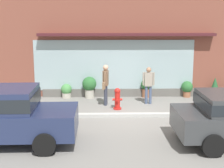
{
  "coord_description": "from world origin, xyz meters",
  "views": [
    {
      "loc": [
        -0.98,
        -12.03,
        3.64
      ],
      "look_at": [
        -0.69,
        1.2,
        0.95
      ],
      "focal_mm": 53.59,
      "sensor_mm": 36.0,
      "label": 1
    }
  ],
  "objects_px": {
    "fire_hydrant": "(117,99)",
    "potted_plant_doorstep": "(66,91)",
    "pedestrian_passerby": "(148,83)",
    "potted_plant_trailing_edge": "(146,87)",
    "potted_plant_window_left": "(215,88)",
    "potted_plant_low_front": "(187,88)",
    "pedestrian_with_handbag": "(105,82)",
    "potted_plant_window_center": "(89,86)"
  },
  "relations": [
    {
      "from": "potted_plant_trailing_edge",
      "to": "potted_plant_window_left",
      "type": "xyz_separation_m",
      "value": [
        3.11,
        -0.14,
        -0.02
      ]
    },
    {
      "from": "fire_hydrant",
      "to": "pedestrian_with_handbag",
      "type": "xyz_separation_m",
      "value": [
        -0.47,
        0.64,
        0.56
      ]
    },
    {
      "from": "potted_plant_trailing_edge",
      "to": "potted_plant_low_front",
      "type": "height_order",
      "value": "potted_plant_trailing_edge"
    },
    {
      "from": "potted_plant_window_left",
      "to": "potted_plant_trailing_edge",
      "type": "bearing_deg",
      "value": 177.35
    },
    {
      "from": "potted_plant_doorstep",
      "to": "potted_plant_low_front",
      "type": "relative_size",
      "value": 0.86
    },
    {
      "from": "fire_hydrant",
      "to": "pedestrian_with_handbag",
      "type": "relative_size",
      "value": 0.51
    },
    {
      "from": "potted_plant_window_center",
      "to": "potted_plant_window_left",
      "type": "bearing_deg",
      "value": -0.33
    },
    {
      "from": "fire_hydrant",
      "to": "potted_plant_window_center",
      "type": "distance_m",
      "value": 2.26
    },
    {
      "from": "fire_hydrant",
      "to": "potted_plant_window_center",
      "type": "xyz_separation_m",
      "value": [
        -1.19,
        1.91,
        0.14
      ]
    },
    {
      "from": "potted_plant_low_front",
      "to": "fire_hydrant",
      "type": "bearing_deg",
      "value": -148.66
    },
    {
      "from": "fire_hydrant",
      "to": "potted_plant_window_left",
      "type": "relative_size",
      "value": 0.93
    },
    {
      "from": "fire_hydrant",
      "to": "pedestrian_with_handbag",
      "type": "height_order",
      "value": "pedestrian_with_handbag"
    },
    {
      "from": "potted_plant_low_front",
      "to": "pedestrian_passerby",
      "type": "bearing_deg",
      "value": -148.63
    },
    {
      "from": "pedestrian_with_handbag",
      "to": "fire_hydrant",
      "type": "bearing_deg",
      "value": 46.11
    },
    {
      "from": "potted_plant_trailing_edge",
      "to": "potted_plant_window_left",
      "type": "relative_size",
      "value": 0.89
    },
    {
      "from": "pedestrian_with_handbag",
      "to": "potted_plant_low_front",
      "type": "xyz_separation_m",
      "value": [
        3.73,
        1.35,
        -0.58
      ]
    },
    {
      "from": "pedestrian_passerby",
      "to": "potted_plant_window_left",
      "type": "relative_size",
      "value": 1.69
    },
    {
      "from": "fire_hydrant",
      "to": "potted_plant_trailing_edge",
      "type": "height_order",
      "value": "fire_hydrant"
    },
    {
      "from": "pedestrian_with_handbag",
      "to": "pedestrian_passerby",
      "type": "distance_m",
      "value": 1.81
    },
    {
      "from": "potted_plant_doorstep",
      "to": "pedestrian_with_handbag",
      "type": "bearing_deg",
      "value": -37.18
    },
    {
      "from": "pedestrian_passerby",
      "to": "potted_plant_doorstep",
      "type": "relative_size",
      "value": 2.48
    },
    {
      "from": "fire_hydrant",
      "to": "pedestrian_with_handbag",
      "type": "bearing_deg",
      "value": 126.15
    },
    {
      "from": "potted_plant_trailing_edge",
      "to": "potted_plant_doorstep",
      "type": "relative_size",
      "value": 1.31
    },
    {
      "from": "potted_plant_window_left",
      "to": "fire_hydrant",
      "type": "bearing_deg",
      "value": -157.33
    },
    {
      "from": "potted_plant_window_left",
      "to": "potted_plant_doorstep",
      "type": "bearing_deg",
      "value": 179.12
    },
    {
      "from": "pedestrian_passerby",
      "to": "potted_plant_trailing_edge",
      "type": "bearing_deg",
      "value": -88.71
    },
    {
      "from": "fire_hydrant",
      "to": "potted_plant_window_center",
      "type": "relative_size",
      "value": 0.89
    },
    {
      "from": "fire_hydrant",
      "to": "pedestrian_passerby",
      "type": "xyz_separation_m",
      "value": [
        1.33,
        0.81,
        0.48
      ]
    },
    {
      "from": "potted_plant_window_center",
      "to": "potted_plant_window_left",
      "type": "xyz_separation_m",
      "value": [
        5.7,
        -0.03,
        -0.12
      ]
    },
    {
      "from": "pedestrian_passerby",
      "to": "potted_plant_trailing_edge",
      "type": "relative_size",
      "value": 1.89
    },
    {
      "from": "pedestrian_passerby",
      "to": "potted_plant_trailing_edge",
      "type": "distance_m",
      "value": 1.3
    },
    {
      "from": "potted_plant_window_center",
      "to": "fire_hydrant",
      "type": "bearing_deg",
      "value": -58.07
    },
    {
      "from": "pedestrian_passerby",
      "to": "potted_plant_low_front",
      "type": "height_order",
      "value": "pedestrian_passerby"
    },
    {
      "from": "pedestrian_with_handbag",
      "to": "potted_plant_doorstep",
      "type": "bearing_deg",
      "value": -117.22
    },
    {
      "from": "potted_plant_window_left",
      "to": "pedestrian_with_handbag",
      "type": "bearing_deg",
      "value": -165.97
    },
    {
      "from": "pedestrian_with_handbag",
      "to": "potted_plant_trailing_edge",
      "type": "xyz_separation_m",
      "value": [
        1.86,
        1.39,
        -0.53
      ]
    },
    {
      "from": "potted_plant_low_front",
      "to": "potted_plant_doorstep",
      "type": "bearing_deg",
      "value": -179.98
    },
    {
      "from": "pedestrian_with_handbag",
      "to": "potted_plant_trailing_edge",
      "type": "bearing_deg",
      "value": 136.64
    },
    {
      "from": "fire_hydrant",
      "to": "potted_plant_doorstep",
      "type": "relative_size",
      "value": 1.36
    },
    {
      "from": "fire_hydrant",
      "to": "potted_plant_doorstep",
      "type": "distance_m",
      "value": 2.99
    },
    {
      "from": "potted_plant_trailing_edge",
      "to": "potted_plant_window_center",
      "type": "distance_m",
      "value": 2.59
    },
    {
      "from": "potted_plant_trailing_edge",
      "to": "potted_plant_window_center",
      "type": "height_order",
      "value": "potted_plant_window_center"
    }
  ]
}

